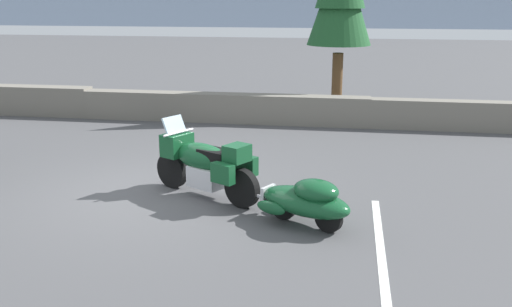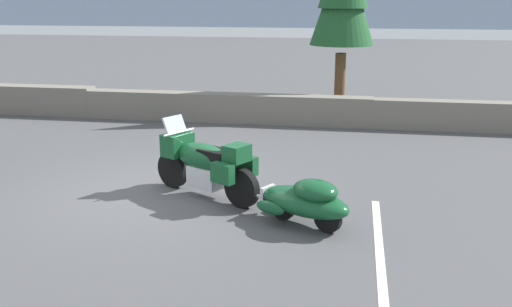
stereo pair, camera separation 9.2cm
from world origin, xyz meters
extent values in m
plane|color=#4C4C4F|center=(0.00, 0.00, 0.00)|extent=(80.00, 80.00, 0.00)
cube|color=slate|center=(0.00, 6.13, 0.40)|extent=(8.00, 0.55, 0.79)
cylinder|color=black|center=(0.29, 0.45, 0.33)|extent=(0.64, 0.44, 0.66)
cylinder|color=black|center=(1.73, -0.35, 0.33)|extent=(0.64, 0.44, 0.66)
cube|color=silver|center=(1.05, 0.02, 0.38)|extent=(0.74, 0.68, 0.36)
ellipsoid|color=#144C28|center=(0.97, 0.07, 0.71)|extent=(1.26, 0.97, 0.48)
cube|color=#144C28|center=(0.42, 0.37, 0.83)|extent=(0.57, 0.63, 0.40)
cube|color=#9EB7C6|center=(0.38, 0.40, 1.16)|extent=(0.38, 0.48, 0.34)
cube|color=black|center=(1.23, -0.08, 0.81)|extent=(0.66, 0.59, 0.16)
cube|color=#144C28|center=(1.64, -0.31, 0.91)|extent=(0.47, 0.51, 0.28)
cube|color=#144C28|center=(1.45, -0.54, 0.63)|extent=(0.43, 0.33, 0.32)
cube|color=#144C28|center=(1.74, -0.02, 0.63)|extent=(0.43, 0.33, 0.32)
cylinder|color=silver|center=(0.46, 0.35, 1.06)|extent=(0.37, 0.63, 0.04)
cylinder|color=silver|center=(0.33, 0.42, 0.58)|extent=(0.26, 0.18, 0.54)
cylinder|color=black|center=(2.46, -0.76, 0.22)|extent=(0.43, 0.30, 0.44)
cylinder|color=black|center=(3.18, -1.16, 0.22)|extent=(0.43, 0.30, 0.44)
ellipsoid|color=#144C28|center=(2.82, -0.96, 0.38)|extent=(1.64, 1.32, 0.40)
ellipsoid|color=#144C28|center=(2.98, -1.05, 0.60)|extent=(0.90, 0.84, 0.32)
cube|color=silver|center=(2.20, -0.62, 0.36)|extent=(0.21, 0.31, 0.24)
ellipsoid|color=#144C28|center=(2.31, -1.04, 0.28)|extent=(0.52, 0.37, 0.20)
ellipsoid|color=#144C28|center=(2.62, -0.48, 0.28)|extent=(0.52, 0.37, 0.20)
cylinder|color=silver|center=(1.86, -0.43, 0.27)|extent=(0.64, 0.38, 0.05)
cylinder|color=brown|center=(3.05, 7.81, 0.90)|extent=(0.31, 0.31, 1.79)
cube|color=silver|center=(3.92, -1.50, 0.00)|extent=(0.12, 3.60, 0.01)
camera|label=1|loc=(3.39, -9.04, 3.37)|focal=39.86mm
camera|label=2|loc=(3.48, -9.03, 3.37)|focal=39.86mm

